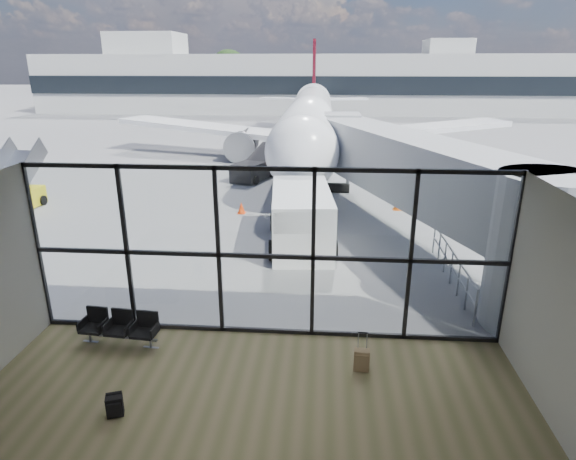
# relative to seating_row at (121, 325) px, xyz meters

# --- Properties ---
(ground) EXTENTS (220.00, 220.00, 0.00)m
(ground) POSITION_rel_seating_row_xyz_m (3.64, 40.78, -0.50)
(ground) COLOR slate
(ground) RESTS_ON ground
(lounge_shell) EXTENTS (12.02, 8.01, 4.51)m
(lounge_shell) POSITION_rel_seating_row_xyz_m (3.64, -4.02, 2.15)
(lounge_shell) COLOR brown
(lounge_shell) RESTS_ON ground
(glass_curtain_wall) EXTENTS (12.10, 0.12, 4.50)m
(glass_curtain_wall) POSITION_rel_seating_row_xyz_m (3.64, 0.78, 1.75)
(glass_curtain_wall) COLOR white
(glass_curtain_wall) RESTS_ON ground
(jet_bridge) EXTENTS (8.00, 16.50, 4.33)m
(jet_bridge) POSITION_rel_seating_row_xyz_m (8.54, 7.86, 2.26)
(jet_bridge) COLOR #949899
(jet_bridge) RESTS_ON ground
(apron_railing) EXTENTS (0.06, 5.46, 1.11)m
(apron_railing) POSITION_rel_seating_row_xyz_m (9.24, 4.28, 0.22)
(apron_railing) COLOR gray
(apron_railing) RESTS_ON ground
(far_terminal) EXTENTS (80.00, 12.20, 11.00)m
(far_terminal) POSITION_rel_seating_row_xyz_m (3.06, 62.76, 3.71)
(far_terminal) COLOR #A7A7A3
(far_terminal) RESTS_ON ground
(tree_0) EXTENTS (4.95, 4.95, 7.12)m
(tree_0) POSITION_rel_seating_row_xyz_m (-41.36, 72.78, 4.14)
(tree_0) COLOR #382619
(tree_0) RESTS_ON ground
(tree_1) EXTENTS (5.61, 5.61, 8.07)m
(tree_1) POSITION_rel_seating_row_xyz_m (-35.36, 72.78, 4.76)
(tree_1) COLOR #382619
(tree_1) RESTS_ON ground
(tree_2) EXTENTS (6.27, 6.27, 9.03)m
(tree_2) POSITION_rel_seating_row_xyz_m (-29.36, 72.78, 5.38)
(tree_2) COLOR #382619
(tree_2) RESTS_ON ground
(tree_3) EXTENTS (4.95, 4.95, 7.12)m
(tree_3) POSITION_rel_seating_row_xyz_m (-23.36, 72.78, 4.14)
(tree_3) COLOR #382619
(tree_3) RESTS_ON ground
(tree_4) EXTENTS (5.61, 5.61, 8.07)m
(tree_4) POSITION_rel_seating_row_xyz_m (-17.36, 72.78, 4.76)
(tree_4) COLOR #382619
(tree_4) RESTS_ON ground
(tree_5) EXTENTS (6.27, 6.27, 9.03)m
(tree_5) POSITION_rel_seating_row_xyz_m (-11.36, 72.78, 5.38)
(tree_5) COLOR #382619
(tree_5) RESTS_ON ground
(seating_row) EXTENTS (2.02, 0.72, 0.90)m
(seating_row) POSITION_rel_seating_row_xyz_m (0.00, 0.00, 0.00)
(seating_row) COLOR gray
(seating_row) RESTS_ON ground
(backpack) EXTENTS (0.38, 0.38, 0.49)m
(backpack) POSITION_rel_seating_row_xyz_m (0.96, -2.66, -0.26)
(backpack) COLOR black
(backpack) RESTS_ON ground
(suitcase) EXTENTS (0.37, 0.28, 0.96)m
(suitcase) POSITION_rel_seating_row_xyz_m (6.05, -0.73, -0.21)
(suitcase) COLOR olive
(suitcase) RESTS_ON ground
(airliner) EXTENTS (30.79, 35.61, 9.18)m
(airliner) POSITION_rel_seating_row_xyz_m (3.81, 27.58, 2.30)
(airliner) COLOR white
(airliner) RESTS_ON ground
(service_van) EXTENTS (2.85, 5.25, 2.20)m
(service_van) POSITION_rel_seating_row_xyz_m (4.21, 7.37, 0.64)
(service_van) COLOR white
(service_van) RESTS_ON ground
(belt_loader) EXTENTS (2.75, 4.42, 1.93)m
(belt_loader) POSITION_rel_seating_row_xyz_m (0.69, 18.60, 0.15)
(belt_loader) COLOR black
(belt_loader) RESTS_ON ground
(mobile_stairs) EXTENTS (2.03, 3.73, 2.61)m
(mobile_stairs) POSITION_rel_seating_row_xyz_m (-10.04, 11.03, 0.13)
(mobile_stairs) COLOR yellow
(mobile_stairs) RESTS_ON ground
(traffic_cone_b) EXTENTS (0.38, 0.38, 0.54)m
(traffic_cone_b) POSITION_rel_seating_row_xyz_m (1.13, 11.45, -0.24)
(traffic_cone_b) COLOR #FF410D
(traffic_cone_b) RESTS_ON ground
(traffic_cone_c) EXTENTS (0.40, 0.40, 0.58)m
(traffic_cone_c) POSITION_rel_seating_row_xyz_m (8.64, 12.62, -0.22)
(traffic_cone_c) COLOR #E55A0C
(traffic_cone_c) RESTS_ON ground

